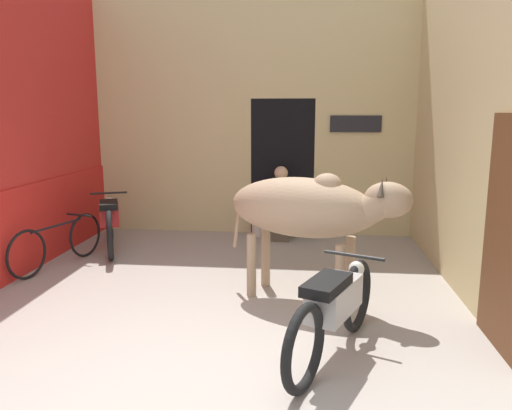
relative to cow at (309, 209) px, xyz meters
The scene contains 10 objects.
ground_plane 2.41m from the cow, 117.08° to the right, with size 30.00×30.00×0.00m, color #9E9389.
wall_left_shopfront 3.96m from the cow, behind, with size 0.25×5.04×4.16m.
wall_back_with_doorway 3.52m from the cow, 103.88° to the left, with size 5.46×0.93×4.16m.
wall_right_with_door 2.15m from the cow, 16.61° to the left, with size 0.22×5.04×4.16m.
cow is the anchor object (origin of this frame).
motorcycle_near 1.50m from the cow, 80.41° to the right, with size 0.89×1.83×0.81m.
motorcycle_far 3.60m from the cow, 149.65° to the left, with size 0.87×1.87×0.83m.
bicycle 3.59m from the cow, 166.05° to the left, with size 0.58×1.69×0.66m.
shopkeeper_seated 2.75m from the cow, 99.88° to the left, with size 0.42×0.34×1.23m.
plastic_stool 3.12m from the cow, 106.57° to the left, with size 0.33×0.33×0.40m.
Camera 1 is at (0.98, -3.53, 2.11)m, focal length 35.00 mm.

